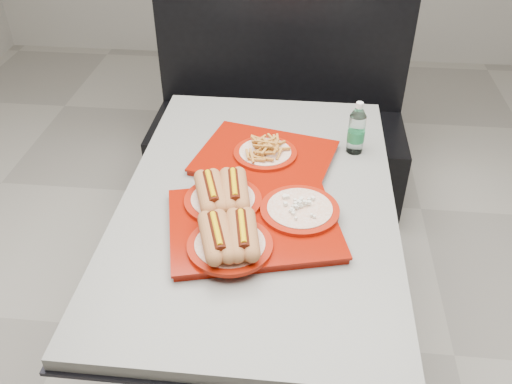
# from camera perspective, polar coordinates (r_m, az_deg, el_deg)

# --- Properties ---
(ground) EXTENTS (6.00, 6.00, 0.00)m
(ground) POSITION_cam_1_polar(r_m,az_deg,el_deg) (2.34, 0.20, -15.22)
(ground) COLOR #9F9A8F
(ground) RESTS_ON ground
(diner_table) EXTENTS (0.92, 1.42, 0.75)m
(diner_table) POSITION_cam_1_polar(r_m,az_deg,el_deg) (1.91, 0.23, -4.33)
(diner_table) COLOR black
(diner_table) RESTS_ON ground
(booth_bench) EXTENTS (1.30, 0.57, 1.35)m
(booth_bench) POSITION_cam_1_polar(r_m,az_deg,el_deg) (2.91, 2.37, 7.07)
(booth_bench) COLOR black
(booth_bench) RESTS_ON ground
(tray_near) EXTENTS (0.59, 0.51, 0.11)m
(tray_near) POSITION_cam_1_polar(r_m,az_deg,el_deg) (1.65, -1.02, -2.77)
(tray_near) COLOR #7D0F03
(tray_near) RESTS_ON diner_table
(tray_far) EXTENTS (0.54, 0.47, 0.09)m
(tray_far) POSITION_cam_1_polar(r_m,az_deg,el_deg) (1.96, 0.98, 3.96)
(tray_far) COLOR #7D0F03
(tray_far) RESTS_ON diner_table
(water_bottle) EXTENTS (0.06, 0.06, 0.20)m
(water_bottle) POSITION_cam_1_polar(r_m,az_deg,el_deg) (2.02, 10.53, 6.36)
(water_bottle) COLOR silver
(water_bottle) RESTS_ON diner_table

